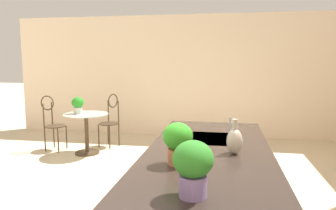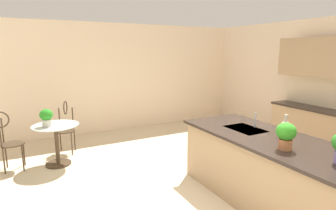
{
  "view_description": "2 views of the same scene",
  "coord_description": "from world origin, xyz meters",
  "px_view_note": "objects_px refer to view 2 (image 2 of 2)",
  "views": [
    {
      "loc": [
        2.83,
        0.97,
        1.67
      ],
      "look_at": [
        -1.42,
        0.21,
        1.08
      ],
      "focal_mm": 33.87,
      "sensor_mm": 36.0,
      "label": 1
    },
    {
      "loc": [
        2.64,
        -1.94,
        2.02
      ],
      "look_at": [
        -1.02,
        -0.01,
        1.21
      ],
      "focal_mm": 29.67,
      "sensor_mm": 36.0,
      "label": 2
    }
  ],
  "objects_px": {
    "bistro_table": "(57,141)",
    "chair_near_window": "(8,138)",
    "potted_plant_on_table": "(46,116)",
    "chair_by_island": "(65,125)",
    "vase_on_counter": "(285,128)",
    "potted_plant_counter_near": "(286,134)"
  },
  "relations": [
    {
      "from": "bistro_table",
      "to": "potted_plant_counter_near",
      "type": "bearing_deg",
      "value": 34.76
    },
    {
      "from": "bistro_table",
      "to": "chair_near_window",
      "type": "distance_m",
      "value": 0.77
    },
    {
      "from": "bistro_table",
      "to": "vase_on_counter",
      "type": "xyz_separation_m",
      "value": [
        2.72,
        2.55,
        0.58
      ]
    },
    {
      "from": "chair_by_island",
      "to": "vase_on_counter",
      "type": "relative_size",
      "value": 3.62
    },
    {
      "from": "bistro_table",
      "to": "vase_on_counter",
      "type": "distance_m",
      "value": 3.77
    },
    {
      "from": "bistro_table",
      "to": "potted_plant_counter_near",
      "type": "xyz_separation_m",
      "value": [
        3.07,
        2.13,
        0.65
      ]
    },
    {
      "from": "bistro_table",
      "to": "potted_plant_counter_near",
      "type": "relative_size",
      "value": 2.57
    },
    {
      "from": "bistro_table",
      "to": "chair_by_island",
      "type": "xyz_separation_m",
      "value": [
        -0.6,
        0.24,
        0.13
      ]
    },
    {
      "from": "chair_near_window",
      "to": "chair_by_island",
      "type": "distance_m",
      "value": 1.09
    },
    {
      "from": "potted_plant_counter_near",
      "to": "vase_on_counter",
      "type": "height_order",
      "value": "potted_plant_counter_near"
    },
    {
      "from": "chair_near_window",
      "to": "vase_on_counter",
      "type": "height_order",
      "value": "vase_on_counter"
    },
    {
      "from": "potted_plant_counter_near",
      "to": "bistro_table",
      "type": "bearing_deg",
      "value": -145.24
    },
    {
      "from": "vase_on_counter",
      "to": "potted_plant_on_table",
      "type": "bearing_deg",
      "value": -135.09
    },
    {
      "from": "potted_plant_counter_near",
      "to": "vase_on_counter",
      "type": "xyz_separation_m",
      "value": [
        -0.35,
        0.42,
        -0.07
      ]
    },
    {
      "from": "potted_plant_on_table",
      "to": "potted_plant_counter_near",
      "type": "distance_m",
      "value": 3.8
    },
    {
      "from": "vase_on_counter",
      "to": "potted_plant_counter_near",
      "type": "bearing_deg",
      "value": -50.05
    },
    {
      "from": "bistro_table",
      "to": "vase_on_counter",
      "type": "bearing_deg",
      "value": 43.14
    },
    {
      "from": "potted_plant_on_table",
      "to": "potted_plant_counter_near",
      "type": "bearing_deg",
      "value": 36.68
    },
    {
      "from": "bistro_table",
      "to": "potted_plant_on_table",
      "type": "relative_size",
      "value": 2.63
    },
    {
      "from": "chair_by_island",
      "to": "potted_plant_on_table",
      "type": "distance_m",
      "value": 0.8
    },
    {
      "from": "potted_plant_on_table",
      "to": "chair_by_island",
      "type": "bearing_deg",
      "value": 148.78
    },
    {
      "from": "chair_by_island",
      "to": "bistro_table",
      "type": "bearing_deg",
      "value": -21.83
    }
  ]
}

